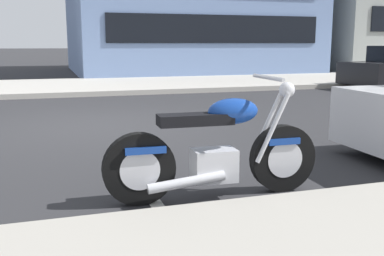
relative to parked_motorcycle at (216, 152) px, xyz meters
name	(u,v)px	position (x,y,z in m)	size (l,w,h in m)	color
ground_plane	(101,126)	(-0.58, 4.13, -0.43)	(260.00, 260.00, 0.00)	#28282B
parking_stall_stripe	(150,195)	(-0.58, 0.23, -0.43)	(0.12, 2.20, 0.01)	silver
parked_motorcycle	(216,152)	(0.00, 0.00, 0.00)	(2.05, 0.62, 1.12)	black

